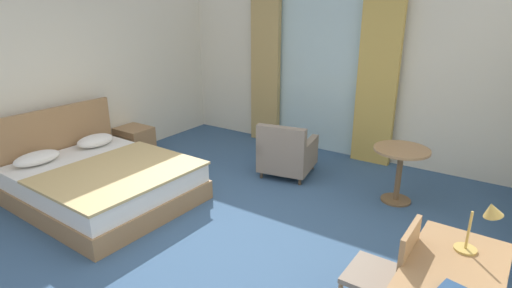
{
  "coord_description": "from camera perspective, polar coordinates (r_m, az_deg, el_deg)",
  "views": [
    {
      "loc": [
        2.55,
        -2.96,
        2.35
      ],
      "look_at": [
        0.32,
        0.38,
        0.95
      ],
      "focal_mm": 28.41,
      "sensor_mm": 36.0,
      "label": 1
    }
  ],
  "objects": [
    {
      "name": "desk_chair",
      "position": [
        3.21,
        18.17,
        -16.73
      ],
      "size": [
        0.44,
        0.44,
        0.93
      ],
      "color": "gray",
      "rests_on": "ground"
    },
    {
      "name": "armchair_by_window",
      "position": [
        5.79,
        4.35,
        -1.4
      ],
      "size": [
        0.81,
        0.85,
        0.79
      ],
      "color": "gray",
      "rests_on": "ground"
    },
    {
      "name": "curtain_panel_right",
      "position": [
        6.29,
        16.7,
        8.42
      ],
      "size": [
        0.59,
        0.1,
        2.52
      ],
      "primitive_type": "cube",
      "color": "tan",
      "rests_on": "ground"
    },
    {
      "name": "curtain_panel_left",
      "position": [
        7.11,
        1.34,
        10.38
      ],
      "size": [
        0.54,
        0.1,
        2.52
      ],
      "primitive_type": "cube",
      "color": "tan",
      "rests_on": "ground"
    },
    {
      "name": "desk_lamp",
      "position": [
        3.14,
        29.61,
        -9.13
      ],
      "size": [
        0.26,
        0.19,
        0.39
      ],
      "color": "tan",
      "rests_on": "writing_desk"
    },
    {
      "name": "bed",
      "position": [
        5.42,
        -21.01,
        -4.78
      ],
      "size": [
        2.16,
        1.78,
        1.04
      ],
      "color": "#9E754C",
      "rests_on": "ground"
    },
    {
      "name": "round_cafe_table",
      "position": [
        5.24,
        19.65,
        -2.49
      ],
      "size": [
        0.66,
        0.66,
        0.7
      ],
      "color": "#9E754C",
      "rests_on": "ground"
    },
    {
      "name": "balcony_glass_door",
      "position": [
        6.73,
        8.94,
        9.54
      ],
      "size": [
        1.52,
        0.02,
        2.5
      ],
      "primitive_type": "cube",
      "color": "silver",
      "rests_on": "ground"
    },
    {
      "name": "wall_left",
      "position": [
        6.23,
        -27.46,
        8.46
      ],
      "size": [
        0.12,
        6.42,
        2.84
      ],
      "primitive_type": "cube",
      "color": "silver",
      "rests_on": "ground"
    },
    {
      "name": "nightstand",
      "position": [
        6.8,
        -16.69,
        0.28
      ],
      "size": [
        0.52,
        0.45,
        0.48
      ],
      "color": "#9E754C",
      "rests_on": "ground"
    },
    {
      "name": "wall_back",
      "position": [
        6.68,
        11.24,
        10.82
      ],
      "size": [
        5.83,
        0.12,
        2.84
      ],
      "primitive_type": "cube",
      "color": "silver",
      "rests_on": "ground"
    },
    {
      "name": "ground",
      "position": [
        4.59,
        -6.06,
        -12.51
      ],
      "size": [
        6.23,
        6.82,
        0.1
      ],
      "primitive_type": "cube",
      "color": "#38567A"
    }
  ]
}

